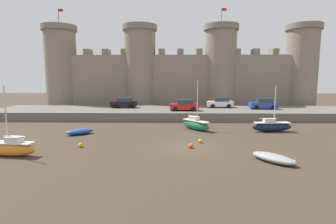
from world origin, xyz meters
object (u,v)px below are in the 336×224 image
at_px(rowboat_foreground_centre, 80,132).
at_px(sailboat_near_channel_left, 272,126).
at_px(rowboat_midflat_left, 273,158).
at_px(car_quay_west, 263,104).
at_px(car_quay_east, 184,105).
at_px(mooring_buoy_near_channel, 81,145).
at_px(sailboat_midflat_right, 196,124).
at_px(mooring_buoy_off_centre, 191,146).
at_px(mooring_buoy_mid_mud, 200,141).
at_px(car_quay_centre_west, 124,103).
at_px(car_quay_centre_east, 220,103).
at_px(sailboat_foreground_left, 11,148).

relative_size(rowboat_foreground_centre, sailboat_near_channel_left, 0.58).
bearing_deg(rowboat_midflat_left, car_quay_west, 73.12).
distance_m(sailboat_near_channel_left, car_quay_east, 13.07).
bearing_deg(mooring_buoy_near_channel, sailboat_midflat_right, 36.58).
bearing_deg(sailboat_near_channel_left, mooring_buoy_near_channel, -159.77).
bearing_deg(sailboat_near_channel_left, mooring_buoy_off_centre, -143.14).
bearing_deg(sailboat_near_channel_left, mooring_buoy_mid_mud, -148.35).
height_order(rowboat_midflat_left, mooring_buoy_off_centre, rowboat_midflat_left).
distance_m(sailboat_near_channel_left, mooring_buoy_off_centre, 11.89).
height_order(sailboat_midflat_right, mooring_buoy_off_centre, sailboat_midflat_right).
height_order(sailboat_midflat_right, rowboat_midflat_left, sailboat_midflat_right).
distance_m(sailboat_near_channel_left, car_quay_centre_west, 22.81).
bearing_deg(car_quay_centre_east, mooring_buoy_near_channel, -127.80).
relative_size(sailboat_midflat_right, sailboat_near_channel_left, 1.11).
height_order(sailboat_midflat_right, sailboat_near_channel_left, sailboat_midflat_right).
xyz_separation_m(car_quay_east, car_quay_centre_east, (5.96, 4.16, 0.00)).
bearing_deg(car_quay_centre_west, sailboat_midflat_right, -47.99).
bearing_deg(car_quay_centre_west, car_quay_east, -20.84).
bearing_deg(mooring_buoy_off_centre, rowboat_foreground_centre, 155.58).
bearing_deg(mooring_buoy_near_channel, mooring_buoy_off_centre, -0.56).
distance_m(sailboat_midflat_right, sailboat_near_channel_left, 8.46).
height_order(sailboat_foreground_left, car_quay_east, sailboat_foreground_left).
relative_size(rowboat_foreground_centre, car_quay_east, 0.73).
distance_m(sailboat_foreground_left, mooring_buoy_off_centre, 14.27).
distance_m(sailboat_foreground_left, car_quay_centre_east, 30.40).
relative_size(sailboat_midflat_right, mooring_buoy_near_channel, 14.63).
distance_m(mooring_buoy_off_centre, car_quay_centre_east, 21.22).
xyz_separation_m(rowboat_midflat_left, car_quay_centre_east, (0.38, 23.86, 1.70)).
height_order(mooring_buoy_off_centre, car_quay_east, car_quay_east).
bearing_deg(car_quay_centre_east, rowboat_foreground_centre, -139.39).
distance_m(sailboat_midflat_right, sailboat_foreground_left, 18.43).
relative_size(rowboat_foreground_centre, mooring_buoy_mid_mud, 8.12).
distance_m(sailboat_foreground_left, car_quay_west, 33.74).
relative_size(rowboat_midflat_left, car_quay_west, 0.83).
height_order(rowboat_foreground_centre, sailboat_near_channel_left, sailboat_near_channel_left).
relative_size(mooring_buoy_off_centre, car_quay_west, 0.10).
height_order(sailboat_midflat_right, mooring_buoy_near_channel, sailboat_midflat_right).
distance_m(rowboat_foreground_centre, car_quay_centre_east, 23.16).
distance_m(mooring_buoy_off_centre, mooring_buoy_mid_mud, 2.12).
xyz_separation_m(sailboat_midflat_right, car_quay_centre_west, (-10.55, 11.71, 1.36)).
bearing_deg(sailboat_near_channel_left, car_quay_east, 136.41).
xyz_separation_m(sailboat_midflat_right, car_quay_centre_east, (4.97, 12.24, 1.36)).
distance_m(car_quay_west, car_quay_centre_east, 6.57).
bearing_deg(sailboat_midflat_right, rowboat_midflat_left, -68.45).
bearing_deg(mooring_buoy_off_centre, sailboat_foreground_left, -169.85).
bearing_deg(mooring_buoy_near_channel, sailboat_foreground_left, -149.68).
relative_size(mooring_buoy_mid_mud, car_quay_centre_west, 0.09).
bearing_deg(car_quay_centre_east, car_quay_centre_west, -178.05).
bearing_deg(sailboat_midflat_right, car_quay_east, 97.02).
relative_size(mooring_buoy_mid_mud, car_quay_west, 0.09).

